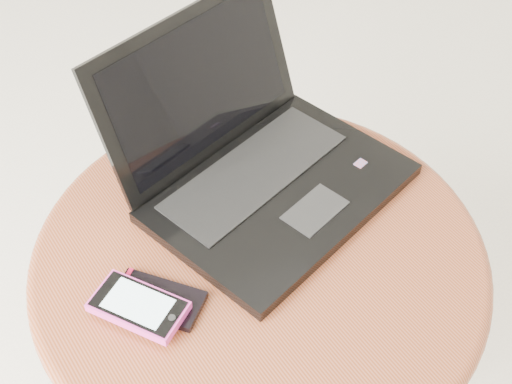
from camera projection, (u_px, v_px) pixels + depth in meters
table at (259, 295)px, 1.04m from camera, size 0.63×0.63×0.50m
laptop at (256, 161)px, 1.02m from camera, size 0.42×0.40×0.23m
phone_black at (158, 299)px, 0.90m from camera, size 0.12×0.13×0.01m
phone_pink at (139, 306)px, 0.88m from camera, size 0.11×0.13×0.01m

